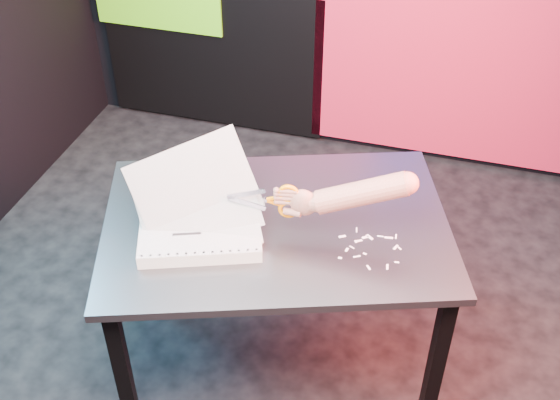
% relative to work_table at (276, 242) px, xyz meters
% --- Properties ---
extents(room, '(3.01, 3.01, 2.71)m').
position_rel_work_table_xyz_m(room, '(-0.11, 0.15, 0.69)').
color(room, black).
rests_on(room, ground).
extents(work_table, '(1.39, 1.15, 0.75)m').
position_rel_work_table_xyz_m(work_table, '(0.00, 0.00, 0.00)').
color(work_table, black).
rests_on(work_table, ground).
extents(printout_stack, '(0.50, 0.42, 0.37)m').
position_rel_work_table_xyz_m(printout_stack, '(-0.23, -0.14, 0.12)').
color(printout_stack, silver).
rests_on(printout_stack, work_table).
extents(scissors, '(0.24, 0.05, 0.13)m').
position_rel_work_table_xyz_m(scissors, '(0.04, -0.06, 0.24)').
color(scissors, '#A9AFC0').
rests_on(scissors, printout_stack).
extents(hand_forearm, '(0.44, 0.13, 0.19)m').
position_rel_work_table_xyz_m(hand_forearm, '(0.26, -0.02, 0.29)').
color(hand_forearm, '#A67159').
rests_on(hand_forearm, work_table).
extents(paper_clippings, '(0.22, 0.20, 0.00)m').
position_rel_work_table_xyz_m(paper_clippings, '(0.33, -0.03, 0.09)').
color(paper_clippings, white).
rests_on(paper_clippings, work_table).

